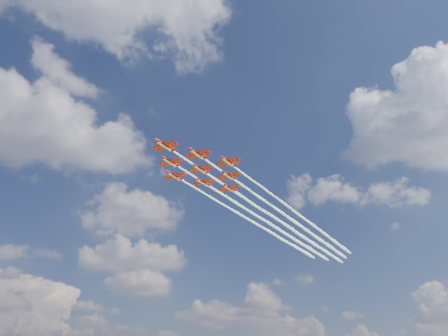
# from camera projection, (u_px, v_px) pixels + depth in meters

# --- Properties ---
(jet_lead) EXTENTS (124.40, 99.39, 2.77)m
(jet_lead) POSITION_uv_depth(u_px,v_px,m) (261.00, 209.00, 211.57)
(jet_lead) COLOR red
(jet_row2_port) EXTENTS (124.40, 99.39, 2.77)m
(jet_row2_port) POSITION_uv_depth(u_px,v_px,m) (282.00, 213.00, 217.25)
(jet_row2_port) COLOR red
(jet_row2_starb) EXTENTS (124.40, 99.39, 2.77)m
(jet_row2_starb) POSITION_uv_depth(u_px,v_px,m) (260.00, 218.00, 223.13)
(jet_row2_starb) COLOR red
(jet_row3_port) EXTENTS (124.40, 99.39, 2.77)m
(jet_row3_port) POSITION_uv_depth(u_px,v_px,m) (303.00, 217.00, 222.92)
(jet_row3_port) COLOR red
(jet_row3_centre) EXTENTS (124.40, 99.39, 2.77)m
(jet_row3_centre) POSITION_uv_depth(u_px,v_px,m) (280.00, 222.00, 228.81)
(jet_row3_centre) COLOR red
(jet_row3_starb) EXTENTS (124.40, 99.39, 2.77)m
(jet_row3_starb) POSITION_uv_depth(u_px,v_px,m) (259.00, 225.00, 234.69)
(jet_row3_starb) COLOR red
(jet_row4_port) EXTENTS (124.40, 99.39, 2.77)m
(jet_row4_port) POSITION_uv_depth(u_px,v_px,m) (300.00, 225.00, 234.48)
(jet_row4_port) COLOR red
(jet_row4_starb) EXTENTS (124.40, 99.39, 2.77)m
(jet_row4_starb) POSITION_uv_depth(u_px,v_px,m) (278.00, 229.00, 240.37)
(jet_row4_starb) COLOR red
(jet_tail) EXTENTS (124.40, 99.39, 2.77)m
(jet_tail) POSITION_uv_depth(u_px,v_px,m) (297.00, 232.00, 246.04)
(jet_tail) COLOR red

